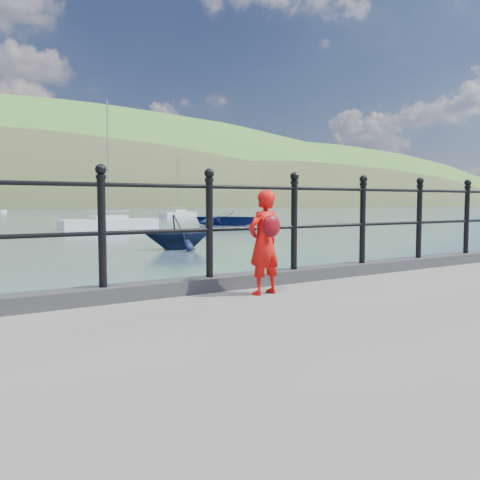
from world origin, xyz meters
TOP-DOWN VIEW (x-y plane):
  - ground at (0.00, 0.00)m, footprint 600.00×600.00m
  - kerb at (0.00, -0.15)m, footprint 60.00×0.30m
  - railing at (0.00, -0.15)m, footprint 18.11×0.11m
  - far_shore at (38.34, 239.41)m, footprint 830.00×200.00m
  - child at (-0.23, -0.67)m, footprint 0.44×0.35m
  - launch_blue at (20.05, 32.18)m, footprint 6.60×6.96m
  - launch_navy at (6.11, 14.12)m, footprint 3.11×2.79m
  - sailboat_far at (26.58, 55.35)m, footprint 6.19×3.88m
  - sailboat_near at (9.38, 32.23)m, footprint 7.23×2.15m

SIDE VIEW (x-z plane):
  - far_shore at x=38.34m, z-range -100.57..55.43m
  - ground at x=0.00m, z-range 0.00..0.00m
  - sailboat_near at x=9.38m, z-range -4.53..5.21m
  - sailboat_far at x=26.58m, z-range -3.98..4.67m
  - launch_blue at x=20.05m, z-range 0.00..1.17m
  - launch_navy at x=6.11m, z-range 0.00..1.46m
  - kerb at x=0.00m, z-range 1.00..1.15m
  - child at x=-0.23m, z-range 1.01..2.11m
  - railing at x=0.00m, z-range 1.23..2.42m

